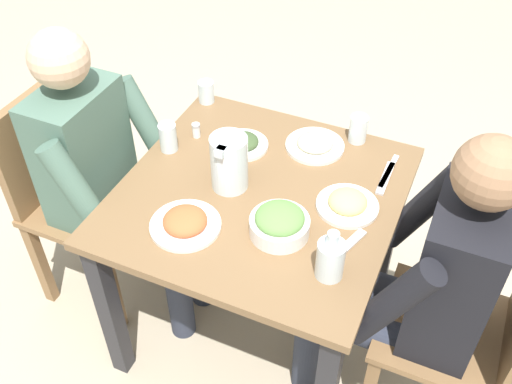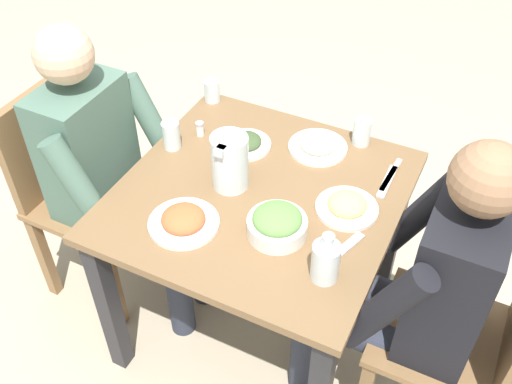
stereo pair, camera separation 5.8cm
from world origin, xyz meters
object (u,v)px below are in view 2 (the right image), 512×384
at_px(diner_far, 112,171).
at_px(plate_dolmas, 246,143).
at_px(water_glass_near_right, 212,91).
at_px(water_glass_center, 171,135).
at_px(plate_fries, 347,206).
at_px(oil_carafe, 325,263).
at_px(dining_table, 259,218).
at_px(salad_bowl, 277,224).
at_px(salt_shaker, 200,129).
at_px(plate_rice_curry, 183,220).
at_px(plate_beans, 318,146).
at_px(chair_far, 74,184).
at_px(water_pitcher, 230,161).
at_px(water_glass_far_left, 362,132).
at_px(diner_near, 415,283).
at_px(chair_near, 474,338).

bearing_deg(diner_far, plate_dolmas, -56.72).
bearing_deg(water_glass_near_right, water_glass_center, -176.81).
height_order(plate_fries, oil_carafe, oil_carafe).
relative_size(dining_table, water_glass_center, 8.62).
bearing_deg(salad_bowl, salt_shaker, 54.58).
distance_m(plate_rice_curry, plate_beans, 0.57).
xyz_separation_m(chair_far, water_pitcher, (0.06, -0.65, 0.31)).
distance_m(salad_bowl, plate_beans, 0.44).
xyz_separation_m(dining_table, plate_beans, (0.29, -0.09, 0.13)).
bearing_deg(plate_rice_curry, diner_far, 67.77).
height_order(diner_far, water_glass_center, diner_far).
relative_size(salad_bowl, water_glass_far_left, 1.80).
xyz_separation_m(diner_far, salad_bowl, (-0.07, -0.67, 0.10)).
relative_size(diner_near, plate_fries, 5.99).
bearing_deg(oil_carafe, chair_near, -71.66).
bearing_deg(chair_far, plate_dolmas, -66.53).
distance_m(diner_far, plate_dolmas, 0.48).
height_order(salad_bowl, water_glass_near_right, salad_bowl).
relative_size(water_glass_center, water_glass_near_right, 1.20).
bearing_deg(water_glass_near_right, chair_near, -112.80).
xyz_separation_m(plate_rice_curry, water_glass_center, (0.31, 0.24, 0.03)).
bearing_deg(dining_table, plate_beans, -16.40).
distance_m(plate_beans, plate_fries, 0.31).
relative_size(water_pitcher, plate_rice_curry, 0.87).
distance_m(chair_near, water_glass_center, 1.17).
distance_m(water_pitcher, water_glass_far_left, 0.51).
bearing_deg(dining_table, plate_rice_curry, 149.02).
bearing_deg(plate_fries, chair_near, -105.80).
bearing_deg(salt_shaker, diner_near, -107.06).
bearing_deg(chair_near, chair_far, 89.29).
relative_size(dining_table, diner_far, 0.75).
bearing_deg(water_glass_near_right, salt_shaker, -161.85).
bearing_deg(water_glass_near_right, plate_dolmas, -128.97).
bearing_deg(salad_bowl, chair_far, 85.27).
relative_size(dining_table, plate_fries, 4.49).
bearing_deg(chair_far, plate_beans, -66.71).
height_order(salad_bowl, water_glass_far_left, water_glass_far_left).
distance_m(chair_near, plate_dolmas, 0.97).
distance_m(plate_beans, plate_dolmas, 0.25).
bearing_deg(water_pitcher, water_glass_near_right, 36.26).
bearing_deg(salt_shaker, plate_beans, -74.88).
bearing_deg(salad_bowl, diner_far, 83.84).
relative_size(plate_beans, oil_carafe, 1.26).
bearing_deg(dining_table, salt_shaker, 61.21).
height_order(plate_rice_curry, salt_shaker, same).
xyz_separation_m(water_pitcher, plate_fries, (0.05, -0.38, -0.08)).
bearing_deg(dining_table, oil_carafe, -126.74).
distance_m(diner_far, water_glass_near_right, 0.50).
height_order(plate_beans, oil_carafe, oil_carafe).
xyz_separation_m(dining_table, water_glass_far_left, (0.39, -0.21, 0.17)).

